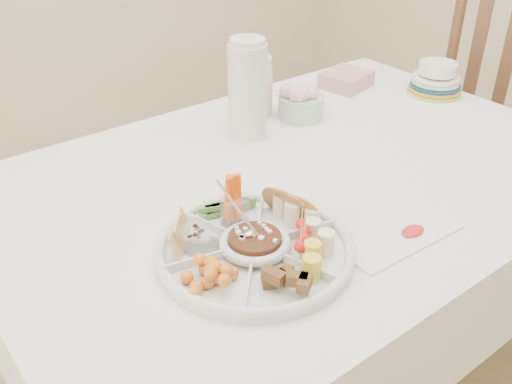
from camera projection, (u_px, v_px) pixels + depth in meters
floor at (293, 380)px, 1.80m from camera, size 4.00×4.00×0.00m
dining_table at (298, 288)px, 1.60m from camera, size 1.52×1.02×0.76m
chair at (477, 140)px, 1.98m from camera, size 0.60×0.60×1.14m
party_tray at (255, 246)px, 1.10m from camera, size 0.46×0.46×0.04m
bean_dip at (255, 243)px, 1.10m from camera, size 0.12×0.12×0.04m
tortillas at (291, 207)px, 1.18m from camera, size 0.13×0.13×0.06m
carrot_cucumber at (229, 195)px, 1.18m from camera, size 0.14×0.14×0.11m
pita_raisins at (188, 233)px, 1.10m from camera, size 0.13×0.13×0.06m
cherries at (212, 276)px, 1.00m from camera, size 0.13×0.13×0.04m
granola_chunks at (286, 280)px, 0.99m from camera, size 0.12×0.12×0.04m
banana_tomato at (324, 234)px, 1.07m from camera, size 0.13×0.13×0.09m
cup_stack at (258, 76)px, 1.63m from camera, size 0.11×0.11×0.24m
thermos at (248, 88)px, 1.50m from camera, size 0.12×0.12×0.27m
flower_bowl at (301, 101)px, 1.65m from camera, size 0.17×0.17×0.10m
napkin_stack at (346, 80)px, 1.87m from camera, size 0.17×0.16×0.05m
plate_stack at (436, 77)px, 1.81m from camera, size 0.22×0.22×0.11m
placemat at (403, 239)px, 1.15m from camera, size 0.28×0.10×0.01m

